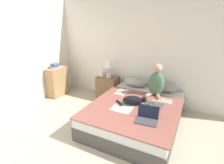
% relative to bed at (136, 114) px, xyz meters
% --- Properties ---
extents(wall_back, '(5.48, 0.05, 2.55)m').
position_rel_bed_xyz_m(wall_back, '(-0.34, 1.11, 1.05)').
color(wall_back, silver).
rests_on(wall_back, ground_plane).
extents(wall_side, '(0.05, 4.18, 2.55)m').
position_rel_bed_xyz_m(wall_side, '(-2.61, -0.50, 1.05)').
color(wall_side, silver).
rests_on(wall_side, ground_plane).
extents(bed, '(1.64, 2.08, 0.45)m').
position_rel_bed_xyz_m(bed, '(0.00, 0.00, 0.00)').
color(bed, '#4C4742').
rests_on(bed, ground_plane).
extents(pillow_near, '(0.58, 0.29, 0.22)m').
position_rel_bed_xyz_m(pillow_near, '(-0.36, 0.87, 0.34)').
color(pillow_near, gray).
rests_on(pillow_near, bed).
extents(pillow_far, '(0.58, 0.29, 0.22)m').
position_rel_bed_xyz_m(pillow_far, '(0.36, 0.87, 0.34)').
color(pillow_far, gray).
rests_on(pillow_far, bed).
extents(person_sitting, '(0.35, 0.34, 0.70)m').
position_rel_bed_xyz_m(person_sitting, '(0.22, 0.57, 0.53)').
color(person_sitting, '#476B4C').
rests_on(person_sitting, bed).
extents(cat_tabby, '(0.59, 0.32, 0.18)m').
position_rel_bed_xyz_m(cat_tabby, '(-0.04, -0.07, 0.32)').
color(cat_tabby, black).
rests_on(cat_tabby, bed).
extents(laptop_open, '(0.37, 0.30, 0.23)m').
position_rel_bed_xyz_m(laptop_open, '(0.36, -0.51, 0.28)').
color(laptop_open, '#424247').
rests_on(laptop_open, bed).
extents(nightstand, '(0.53, 0.42, 0.58)m').
position_rel_bed_xyz_m(nightstand, '(-1.11, 0.84, 0.07)').
color(nightstand, brown).
rests_on(nightstand, ground_plane).
extents(table_lamp, '(0.25, 0.25, 0.50)m').
position_rel_bed_xyz_m(table_lamp, '(-1.06, 0.82, 0.71)').
color(table_lamp, beige).
rests_on(table_lamp, nightstand).
extents(tissue_box, '(0.12, 0.12, 0.14)m').
position_rel_bed_xyz_m(tissue_box, '(-1.28, 0.83, 0.42)').
color(tissue_box, beige).
rests_on(tissue_box, nightstand).
extents(bookshelf, '(0.29, 0.55, 0.78)m').
position_rel_bed_xyz_m(bookshelf, '(-2.41, 0.34, 0.17)').
color(bookshelf, '#99754C').
rests_on(bookshelf, ground_plane).
extents(book_stack_top, '(0.22, 0.24, 0.13)m').
position_rel_bed_xyz_m(book_stack_top, '(-2.41, 0.34, 0.62)').
color(book_stack_top, beige).
rests_on(book_stack_top, bookshelf).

